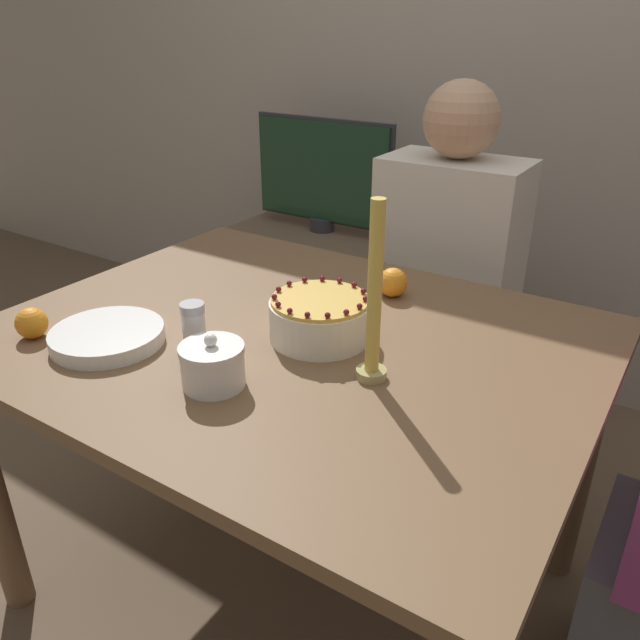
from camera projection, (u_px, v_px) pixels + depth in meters
The scene contains 13 objects.
ground_plane at pixel (297, 581), 1.67m from camera, with size 12.00×12.00×0.00m, color brown.
wall_behind at pixel (522, 36), 2.15m from camera, with size 8.00×0.05×2.60m.
dining_table at pixel (292, 380), 1.39m from camera, with size 1.26×0.99×0.75m.
cake at pixel (320, 318), 1.31m from camera, with size 0.21×0.21×0.10m.
sugar_bowl at pixel (213, 365), 1.14m from camera, with size 0.12×0.12×0.11m.
sugar_shaker at pixel (194, 331), 1.22m from camera, with size 0.05×0.05×0.12m.
plate_stack at pixel (107, 336), 1.30m from camera, with size 0.23×0.23×0.03m.
candle at pixel (374, 308), 1.12m from camera, with size 0.06×0.06×0.35m.
orange_fruit_0 at pixel (32, 323), 1.31m from camera, with size 0.07×0.07×0.07m.
orange_fruit_1 at pixel (393, 282), 1.51m from camera, with size 0.07×0.07×0.07m.
person_man_blue_shirt at pixel (443, 316), 1.92m from camera, with size 0.40×0.34×1.22m.
side_cabinet at pixel (322, 294), 2.68m from camera, with size 0.71×0.51×0.57m.
tv_monitor at pixel (323, 174), 2.46m from camera, with size 0.61×0.10×0.44m.
Camera 1 is at (0.70, -0.97, 1.36)m, focal length 35.00 mm.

